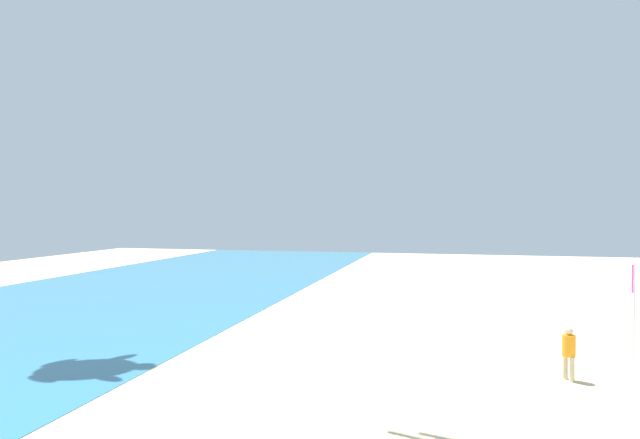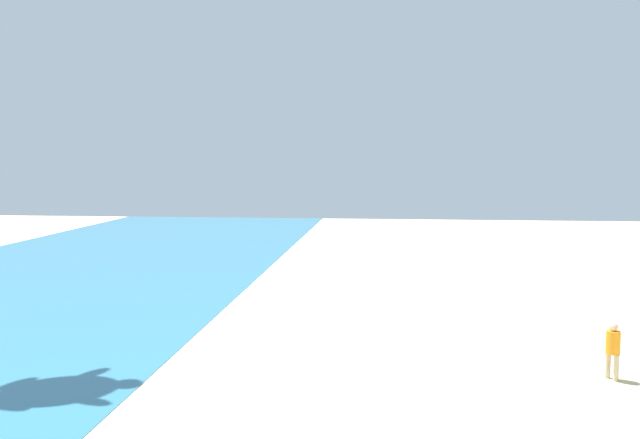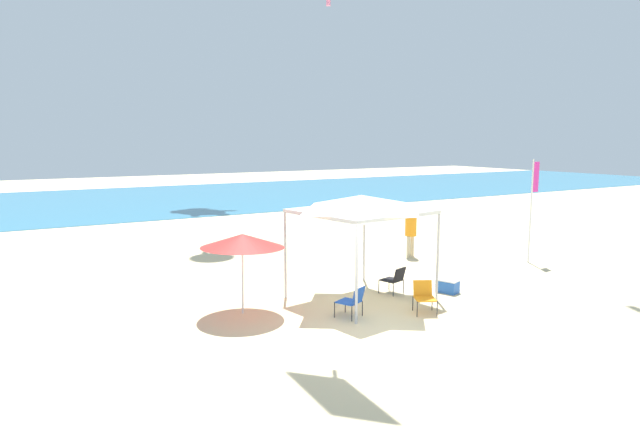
{
  "view_description": "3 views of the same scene",
  "coord_description": "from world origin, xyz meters",
  "px_view_note": "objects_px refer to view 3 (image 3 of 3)",
  "views": [
    {
      "loc": [
        -13.8,
        10.46,
        5.84
      ],
      "look_at": [
        -0.53,
        13.71,
        5.6
      ],
      "focal_mm": 30.58,
      "sensor_mm": 36.0,
      "label": 1
    },
    {
      "loc": [
        -15.2,
        13.59,
        7.02
      ],
      "look_at": [
        -0.53,
        15.13,
        5.63
      ],
      "focal_mm": 37.69,
      "sensor_mm": 36.0,
      "label": 2
    },
    {
      "loc": [
        -7.34,
        -9.69,
        4.54
      ],
      "look_at": [
        1.48,
        5.36,
        1.98
      ],
      "focal_mm": 30.93,
      "sensor_mm": 36.0,
      "label": 3
    }
  ],
  "objects_px": {
    "folding_chair_facing_ocean": "(353,300)",
    "folding_chair_left_of_tent": "(424,295)",
    "cooler_box": "(448,286)",
    "banner_flag": "(532,201)",
    "beach_umbrella": "(243,241)",
    "canopy_tent": "(361,205)",
    "folding_chair_right_of_tent": "(395,278)",
    "person_beachcomber": "(411,230)"
  },
  "relations": [
    {
      "from": "folding_chair_left_of_tent",
      "to": "cooler_box",
      "type": "xyz_separation_m",
      "value": [
        1.87,
        1.09,
        -0.27
      ]
    },
    {
      "from": "canopy_tent",
      "to": "beach_umbrella",
      "type": "bearing_deg",
      "value": 171.47
    },
    {
      "from": "banner_flag",
      "to": "person_beachcomber",
      "type": "relative_size",
      "value": 2.08
    },
    {
      "from": "folding_chair_facing_ocean",
      "to": "banner_flag",
      "type": "height_order",
      "value": "banner_flag"
    },
    {
      "from": "folding_chair_facing_ocean",
      "to": "person_beachcomber",
      "type": "bearing_deg",
      "value": -165.33
    },
    {
      "from": "canopy_tent",
      "to": "folding_chair_right_of_tent",
      "type": "distance_m",
      "value": 2.53
    },
    {
      "from": "beach_umbrella",
      "to": "banner_flag",
      "type": "relative_size",
      "value": 0.58
    },
    {
      "from": "beach_umbrella",
      "to": "banner_flag",
      "type": "distance_m",
      "value": 11.48
    },
    {
      "from": "beach_umbrella",
      "to": "folding_chair_right_of_tent",
      "type": "bearing_deg",
      "value": -7.35
    },
    {
      "from": "folding_chair_facing_ocean",
      "to": "folding_chair_left_of_tent",
      "type": "distance_m",
      "value": 1.96
    },
    {
      "from": "beach_umbrella",
      "to": "folding_chair_left_of_tent",
      "type": "xyz_separation_m",
      "value": [
        4.12,
        -2.35,
        -1.46
      ]
    },
    {
      "from": "folding_chair_facing_ocean",
      "to": "cooler_box",
      "type": "bearing_deg",
      "value": 162.8
    },
    {
      "from": "folding_chair_right_of_tent",
      "to": "banner_flag",
      "type": "distance_m",
      "value": 7.23
    },
    {
      "from": "cooler_box",
      "to": "canopy_tent",
      "type": "bearing_deg",
      "value": 163.81
    },
    {
      "from": "folding_chair_facing_ocean",
      "to": "cooler_box",
      "type": "distance_m",
      "value": 3.79
    },
    {
      "from": "folding_chair_facing_ocean",
      "to": "folding_chair_right_of_tent",
      "type": "xyz_separation_m",
      "value": [
        2.28,
        1.19,
        0.0
      ]
    },
    {
      "from": "canopy_tent",
      "to": "folding_chair_right_of_tent",
      "type": "xyz_separation_m",
      "value": [
        1.16,
        -0.08,
        -2.24
      ]
    },
    {
      "from": "beach_umbrella",
      "to": "banner_flag",
      "type": "xyz_separation_m",
      "value": [
        11.48,
        0.25,
        0.36
      ]
    },
    {
      "from": "folding_chair_facing_ocean",
      "to": "folding_chair_left_of_tent",
      "type": "bearing_deg",
      "value": 137.9
    },
    {
      "from": "folding_chair_left_of_tent",
      "to": "cooler_box",
      "type": "relative_size",
      "value": 1.13
    },
    {
      "from": "folding_chair_facing_ocean",
      "to": "folding_chair_right_of_tent",
      "type": "bearing_deg",
      "value": -177.38
    },
    {
      "from": "folding_chair_left_of_tent",
      "to": "banner_flag",
      "type": "bearing_deg",
      "value": 47.04
    },
    {
      "from": "cooler_box",
      "to": "person_beachcomber",
      "type": "xyz_separation_m",
      "value": [
        2.26,
        4.46,
        0.88
      ]
    },
    {
      "from": "folding_chair_right_of_tent",
      "to": "cooler_box",
      "type": "xyz_separation_m",
      "value": [
        1.46,
        -0.68,
        -0.27
      ]
    },
    {
      "from": "folding_chair_facing_ocean",
      "to": "beach_umbrella",
      "type": "bearing_deg",
      "value": -63.27
    },
    {
      "from": "folding_chair_right_of_tent",
      "to": "banner_flag",
      "type": "bearing_deg",
      "value": 169.75
    },
    {
      "from": "beach_umbrella",
      "to": "folding_chair_left_of_tent",
      "type": "height_order",
      "value": "beach_umbrella"
    },
    {
      "from": "banner_flag",
      "to": "folding_chair_facing_ocean",
      "type": "bearing_deg",
      "value": -167.64
    },
    {
      "from": "folding_chair_facing_ocean",
      "to": "person_beachcomber",
      "type": "xyz_separation_m",
      "value": [
        6.0,
        4.96,
        0.6
      ]
    },
    {
      "from": "beach_umbrella",
      "to": "folding_chair_facing_ocean",
      "type": "height_order",
      "value": "beach_umbrella"
    },
    {
      "from": "folding_chair_facing_ocean",
      "to": "cooler_box",
      "type": "relative_size",
      "value": 1.13
    },
    {
      "from": "folding_chair_left_of_tent",
      "to": "banner_flag",
      "type": "relative_size",
      "value": 0.21
    },
    {
      "from": "canopy_tent",
      "to": "banner_flag",
      "type": "xyz_separation_m",
      "value": [
        8.11,
        0.75,
        -0.43
      ]
    },
    {
      "from": "beach_umbrella",
      "to": "person_beachcomber",
      "type": "bearing_deg",
      "value": 21.15
    },
    {
      "from": "folding_chair_facing_ocean",
      "to": "banner_flag",
      "type": "bearing_deg",
      "value": 167.43
    },
    {
      "from": "beach_umbrella",
      "to": "cooler_box",
      "type": "distance_m",
      "value": 6.36
    },
    {
      "from": "cooler_box",
      "to": "banner_flag",
      "type": "distance_m",
      "value": 6.06
    },
    {
      "from": "beach_umbrella",
      "to": "person_beachcomber",
      "type": "relative_size",
      "value": 1.2
    },
    {
      "from": "folding_chair_left_of_tent",
      "to": "folding_chair_right_of_tent",
      "type": "height_order",
      "value": "same"
    },
    {
      "from": "folding_chair_left_of_tent",
      "to": "banner_flag",
      "type": "height_order",
      "value": "banner_flag"
    },
    {
      "from": "folding_chair_right_of_tent",
      "to": "banner_flag",
      "type": "height_order",
      "value": "banner_flag"
    },
    {
      "from": "folding_chair_facing_ocean",
      "to": "folding_chair_left_of_tent",
      "type": "height_order",
      "value": "same"
    }
  ]
}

